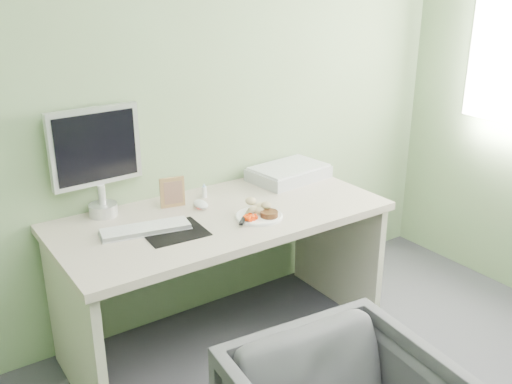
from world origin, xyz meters
TOP-DOWN VIEW (x-y plane):
  - wall_back at (0.00, 2.00)m, footprint 3.50×0.00m
  - desk at (0.00, 1.62)m, footprint 1.60×0.75m
  - plate at (0.12, 1.48)m, footprint 0.22×0.22m
  - steak at (0.15, 1.44)m, footprint 0.10×0.10m
  - potato_pile at (0.14, 1.52)m, footprint 0.12×0.10m
  - carrot_heap at (0.05, 1.45)m, footprint 0.07×0.06m
  - steak_knife at (0.02, 1.46)m, footprint 0.15×0.15m
  - mousepad at (-0.29, 1.56)m, footprint 0.28×0.25m
  - keyboard at (-0.39, 1.63)m, footprint 0.41×0.19m
  - computer_mouse at (-0.05, 1.74)m, footprint 0.06×0.11m
  - photo_frame at (-0.16, 1.83)m, footprint 0.12×0.04m
  - eyedrop_bottle at (0.04, 1.86)m, footprint 0.03×0.03m
  - scanner at (0.57, 1.84)m, footprint 0.45×0.32m
  - monitor at (-0.48, 1.94)m, footprint 0.43×0.13m

SIDE VIEW (x-z plane):
  - desk at x=0.00m, z-range 0.18..0.91m
  - mousepad at x=-0.29m, z-range 0.73..0.73m
  - plate at x=0.12m, z-range 0.73..0.74m
  - keyboard at x=-0.39m, z-range 0.74..0.75m
  - computer_mouse at x=-0.05m, z-range 0.73..0.77m
  - steak_knife at x=0.02m, z-range 0.75..0.76m
  - steak at x=0.15m, z-range 0.74..0.77m
  - carrot_heap at x=0.05m, z-range 0.74..0.78m
  - scanner at x=0.57m, z-range 0.73..0.80m
  - eyedrop_bottle at x=0.04m, z-range 0.73..0.80m
  - potato_pile at x=0.14m, z-range 0.74..0.80m
  - photo_frame at x=-0.16m, z-range 0.73..0.88m
  - monitor at x=-0.48m, z-range 0.76..1.28m
  - wall_back at x=0.00m, z-range -0.40..3.10m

